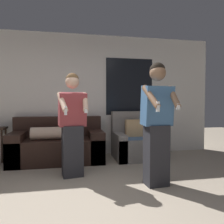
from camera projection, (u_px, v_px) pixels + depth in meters
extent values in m
plane|color=tan|center=(87.00, 213.00, 2.32)|extent=(14.00, 14.00, 0.00)
cube|color=silver|center=(78.00, 95.00, 4.88)|extent=(6.30, 0.06, 2.70)
cube|color=black|center=(129.00, 87.00, 5.07)|extent=(1.10, 0.01, 1.30)
cube|color=black|center=(58.00, 150.00, 4.35)|extent=(1.79, 0.87, 0.47)
cube|color=black|center=(59.00, 126.00, 4.65)|extent=(1.79, 0.22, 0.42)
cube|color=black|center=(18.00, 148.00, 4.20)|extent=(0.28, 0.87, 0.61)
cube|color=black|center=(96.00, 145.00, 4.49)|extent=(0.28, 0.87, 0.61)
cylinder|color=#CCB299|center=(57.00, 133.00, 4.22)|extent=(0.98, 0.24, 0.24)
cube|color=slate|center=(135.00, 148.00, 4.60)|extent=(0.87, 0.80, 0.45)
cube|color=slate|center=(131.00, 123.00, 4.87)|extent=(0.87, 0.20, 0.54)
cube|color=slate|center=(119.00, 146.00, 4.53)|extent=(0.18, 0.80, 0.55)
cube|color=slate|center=(150.00, 145.00, 4.66)|extent=(0.18, 0.80, 0.55)
cube|color=slate|center=(135.00, 137.00, 4.55)|extent=(0.74, 0.64, 0.01)
cube|color=tan|center=(134.00, 128.00, 4.64)|extent=(0.36, 0.14, 0.36)
cylinder|color=#332319|center=(2.00, 146.00, 4.27)|extent=(0.04, 0.04, 0.65)
cylinder|color=#332319|center=(6.00, 144.00, 4.55)|extent=(0.04, 0.04, 0.65)
cube|color=#28282D|center=(73.00, 151.00, 3.49)|extent=(0.35, 0.29, 0.81)
cube|color=#99383D|center=(72.00, 109.00, 3.44)|extent=(0.46, 0.35, 0.54)
sphere|color=#DBAD8E|center=(72.00, 82.00, 3.41)|extent=(0.21, 0.21, 0.21)
sphere|color=brown|center=(72.00, 79.00, 3.42)|extent=(0.20, 0.20, 0.20)
cylinder|color=#DBAD8E|center=(62.00, 102.00, 3.24)|extent=(0.19, 0.36, 0.31)
cube|color=white|center=(66.00, 111.00, 3.11)|extent=(0.04, 0.04, 0.13)
cylinder|color=#DBAD8E|center=(85.00, 102.00, 3.36)|extent=(0.09, 0.36, 0.31)
cube|color=white|center=(86.00, 110.00, 3.21)|extent=(0.05, 0.04, 0.08)
cube|color=#28282D|center=(156.00, 155.00, 3.11)|extent=(0.33, 0.26, 0.86)
cube|color=#3D6693|center=(157.00, 106.00, 3.07)|extent=(0.43, 0.30, 0.57)
sphere|color=brown|center=(158.00, 73.00, 3.04)|extent=(0.23, 0.23, 0.23)
sphere|color=black|center=(157.00, 70.00, 3.05)|extent=(0.22, 0.22, 0.22)
cylinder|color=brown|center=(151.00, 96.00, 2.87)|extent=(0.17, 0.36, 0.32)
cube|color=white|center=(158.00, 107.00, 2.74)|extent=(0.04, 0.04, 0.13)
cylinder|color=brown|center=(174.00, 97.00, 2.97)|extent=(0.11, 0.36, 0.32)
cube|color=white|center=(178.00, 107.00, 2.82)|extent=(0.05, 0.04, 0.08)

